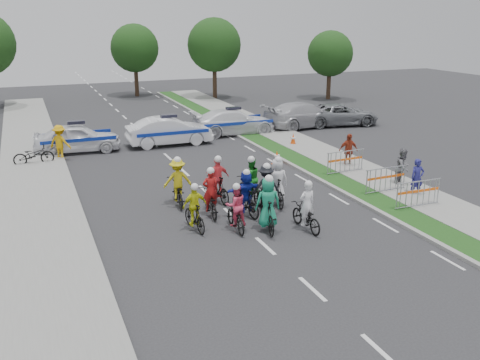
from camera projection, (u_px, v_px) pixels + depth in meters
name	position (u px, v px, depth m)	size (l,w,h in m)	color
ground	(265.00, 246.00, 16.93)	(90.00, 90.00, 0.00)	#28282B
curb_right	(324.00, 182.00, 23.17)	(0.20, 60.00, 0.12)	gray
grass_strip	(338.00, 181.00, 23.42)	(1.20, 60.00, 0.11)	#1F4014
sidewalk_right	(372.00, 176.00, 24.07)	(2.40, 60.00, 0.13)	gray
sidewalk_left	(40.00, 219.00, 18.99)	(3.00, 60.00, 0.13)	gray
rider_0	(306.00, 213.00, 18.05)	(0.69, 1.77, 1.78)	black
rider_1	(267.00, 209.00, 17.93)	(0.93, 1.97, 2.00)	black
rider_2	(236.00, 212.00, 18.01)	(0.73, 1.69, 1.70)	black
rider_3	(195.00, 212.00, 18.00)	(0.89, 1.65, 1.69)	black
rider_4	(265.00, 193.00, 19.63)	(1.11, 1.93, 1.91)	black
rider_5	(246.00, 196.00, 19.27)	(1.48, 1.76, 1.78)	black
rider_6	(210.00, 199.00, 19.36)	(0.83, 1.87, 1.85)	black
rider_7	(277.00, 186.00, 20.38)	(0.90, 1.92, 1.95)	black
rider_8	(250.00, 185.00, 20.73)	(0.84, 1.89, 1.87)	black
rider_9	(218.00, 184.00, 20.72)	(1.00, 1.85, 1.89)	black
rider_10	(178.00, 186.00, 20.40)	(1.14, 1.96, 1.94)	black
police_car_0	(77.00, 138.00, 28.33)	(1.79, 4.44, 1.51)	white
police_car_1	(169.00, 131.00, 29.87)	(1.65, 4.72, 1.55)	white
police_car_2	(233.00, 122.00, 32.57)	(2.12, 5.20, 1.51)	white
civilian_sedan	(304.00, 115.00, 34.56)	(2.27, 5.58, 1.62)	#B9B9BE
civilian_suv	(340.00, 114.00, 35.29)	(2.35, 5.09, 1.41)	gray
spectator_0	(417.00, 178.00, 21.37)	(0.56, 0.37, 1.54)	navy
spectator_1	(403.00, 167.00, 22.64)	(0.79, 0.62, 1.63)	slate
spectator_2	(348.00, 151.00, 25.46)	(0.96, 0.40, 1.63)	maroon
marshal_hiviz	(60.00, 142.00, 26.81)	(1.13, 0.65, 1.76)	#DDA20B
barrier_0	(418.00, 195.00, 19.98)	(2.00, 0.50, 1.12)	#A5A8AD
barrier_1	(386.00, 181.00, 21.70)	(2.00, 0.50, 1.12)	#A5A8AD
barrier_2	(345.00, 163.00, 24.34)	(2.00, 0.50, 1.12)	#A5A8AD
cone_0	(277.00, 158.00, 26.01)	(0.40, 0.40, 0.70)	#F24C0C
cone_1	(293.00, 140.00, 29.77)	(0.40, 0.40, 0.70)	#F24C0C
parked_bike	(33.00, 155.00, 25.92)	(0.66, 1.89, 0.99)	black
tree_1	(214.00, 45.00, 45.36)	(4.55, 4.55, 6.82)	#382619
tree_2	(330.00, 54.00, 45.27)	(3.85, 3.85, 5.77)	#382619
tree_4	(135.00, 48.00, 46.83)	(4.20, 4.20, 6.30)	#382619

